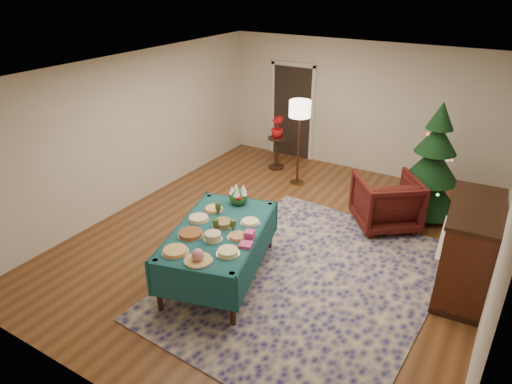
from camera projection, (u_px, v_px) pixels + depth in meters
The scene contains 26 objects.
room_shell at pixel (283, 164), 6.75m from camera, with size 7.00×7.00×7.00m.
doorway at pixel (292, 110), 10.28m from camera, with size 1.08×0.04×2.16m.
rug at pixel (308, 279), 6.42m from camera, with size 3.20×4.20×0.02m, color #151550.
buffet_table at pixel (219, 239), 6.23m from camera, with size 1.65×2.24×0.78m.
platter_0 at pixel (175, 251), 5.64m from camera, with size 0.35×0.35×0.05m.
platter_1 at pixel (198, 257), 5.45m from camera, with size 0.35×0.35×0.17m.
platter_2 at pixel (228, 252), 5.60m from camera, with size 0.30×0.30×0.06m.
platter_3 at pixel (191, 234), 6.00m from camera, with size 0.36×0.36×0.05m.
platter_4 at pixel (213, 237), 5.89m from camera, with size 0.25×0.25×0.11m.
platter_5 at pixel (237, 236), 5.95m from camera, with size 0.27×0.27×0.04m.
platter_6 at pixel (199, 219), 6.37m from camera, with size 0.31×0.31×0.05m.
platter_7 at pixel (223, 223), 6.23m from camera, with size 0.29×0.29×0.07m.
platter_8 at pixel (250, 222), 6.29m from camera, with size 0.27×0.27×0.04m.
platter_9 at pixel (214, 209), 6.63m from camera, with size 0.29×0.29×0.04m.
goblet_0 at pixel (218, 208), 6.49m from camera, with size 0.08×0.08×0.18m.
goblet_1 at pixel (233, 226), 6.05m from camera, with size 0.08×0.08×0.18m.
goblet_2 at pixel (216, 225), 6.06m from camera, with size 0.08×0.08×0.18m.
napkin_stack at pixel (246, 245), 5.77m from camera, with size 0.16×0.16×0.04m, color #D0397A.
gift_box at pixel (249, 235), 5.93m from camera, with size 0.12×0.12×0.10m, color #D63B82.
centerpiece at pixel (239, 195), 6.77m from camera, with size 0.28×0.28×0.32m.
armchair at pixel (387, 199), 7.58m from camera, with size 0.96×0.90×0.99m, color #41110E.
floor_lamp at pixel (300, 114), 8.69m from camera, with size 0.42×0.42×1.72m.
side_table at pixel (277, 153), 9.92m from camera, with size 0.39×0.39×0.70m.
potted_plant at pixel (277, 132), 9.71m from camera, with size 0.26×0.47×0.26m, color #B80D13.
christmas_tree at pixel (432, 166), 7.79m from camera, with size 1.29×1.29×2.04m.
piano at pixel (468, 250), 5.98m from camera, with size 0.79×1.51×1.27m.
Camera 1 is at (2.87, -5.56, 3.93)m, focal length 32.00 mm.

